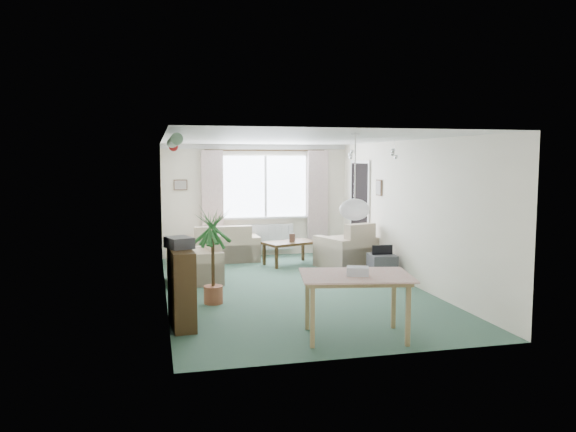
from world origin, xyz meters
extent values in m
plane|color=#325342|center=(0.00, 0.00, 0.00)|extent=(6.50, 6.50, 0.00)
cube|color=white|center=(0.20, 3.23, 1.50)|extent=(1.80, 0.03, 1.30)
cube|color=black|center=(0.20, 3.15, 2.27)|extent=(2.60, 0.03, 0.03)
cube|color=beige|center=(-0.95, 3.13, 1.27)|extent=(0.45, 0.08, 2.00)
cube|color=beige|center=(1.35, 3.13, 1.27)|extent=(0.45, 0.08, 2.00)
cube|color=white|center=(0.20, 3.19, 0.40)|extent=(1.20, 0.10, 0.55)
cube|color=black|center=(1.99, 2.20, 1.00)|extent=(0.03, 0.95, 2.00)
sphere|color=white|center=(0.20, -2.30, 1.48)|extent=(0.36, 0.36, 0.36)
cylinder|color=#196626|center=(-1.92, -2.30, 2.28)|extent=(1.60, 1.60, 0.12)
sphere|color=silver|center=(1.30, 0.90, 2.22)|extent=(0.20, 0.20, 0.20)
sphere|color=silver|center=(1.60, -0.30, 2.22)|extent=(0.20, 0.20, 0.20)
cube|color=brown|center=(-1.60, 3.23, 1.55)|extent=(0.28, 0.03, 0.22)
cube|color=brown|center=(1.98, 1.20, 1.55)|extent=(0.03, 0.24, 0.30)
cube|color=beige|center=(-0.82, 2.75, 0.37)|extent=(1.50, 0.80, 0.75)
cube|color=#BFA791|center=(1.48, 1.50, 0.44)|extent=(1.23, 1.20, 0.88)
cube|color=tan|center=(-1.50, 0.85, 0.40)|extent=(0.92, 0.96, 0.80)
cube|color=black|center=(0.46, 2.03, 0.23)|extent=(1.15, 0.87, 0.46)
cube|color=brown|center=(0.49, 1.98, 0.54)|extent=(0.12, 0.04, 0.16)
cube|color=black|center=(-1.84, -1.67, 0.49)|extent=(0.32, 0.82, 0.98)
cube|color=#3A393E|center=(-1.85, -1.59, 1.05)|extent=(0.39, 0.43, 0.14)
cylinder|color=#23531C|center=(-1.34, -0.65, 0.69)|extent=(0.66, 0.66, 1.38)
cube|color=tan|center=(0.11, -2.60, 0.37)|extent=(1.29, 0.98, 0.73)
cube|color=silver|center=(0.11, -2.66, 0.79)|extent=(0.30, 0.25, 0.12)
cube|color=#3C3C41|center=(1.70, 0.34, 0.22)|extent=(0.47, 0.51, 0.43)
cylinder|color=#22299F|center=(0.95, 0.59, 0.05)|extent=(0.64, 0.64, 0.10)
camera|label=1|loc=(-2.15, -8.65, 2.08)|focal=35.00mm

